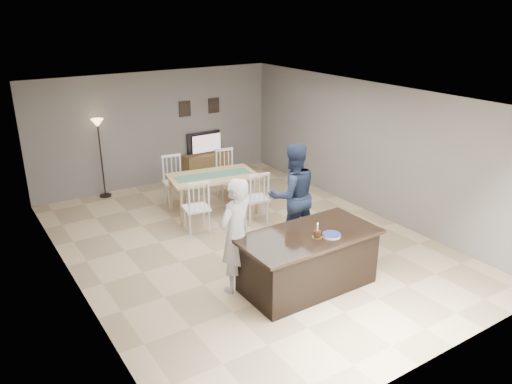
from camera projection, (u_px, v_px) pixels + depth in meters
floor at (246, 243)px, 9.22m from camera, size 8.00×8.00×0.00m
room_shell at (245, 156)px, 8.63m from camera, size 8.00×8.00×8.00m
kitchen_island at (308, 260)px, 7.65m from camera, size 2.15×1.10×0.90m
tv_console at (207, 165)px, 12.68m from camera, size 1.20×0.40×0.60m
television at (205, 143)px, 12.54m from camera, size 0.91×0.12×0.53m
tv_screen_glow at (207, 143)px, 12.47m from camera, size 0.78×0.00×0.78m
picture_frames at (200, 107)px, 12.31m from camera, size 1.10×0.02×0.38m
doorway at (124, 285)px, 5.45m from camera, size 0.00×2.10×2.65m
woman at (236, 235)px, 7.44m from camera, size 0.76×0.62×1.80m
man at (293, 195)px, 8.86m from camera, size 1.04×0.88×1.90m
birthday_cake at (317, 234)px, 7.36m from camera, size 0.15×0.15×0.23m
plate_stack at (332, 235)px, 7.40m from camera, size 0.28×0.28×0.04m
dining_table at (213, 182)px, 10.30m from camera, size 2.00×2.25×1.09m
floor_lamp at (99, 137)px, 10.97m from camera, size 0.27×0.27×1.80m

